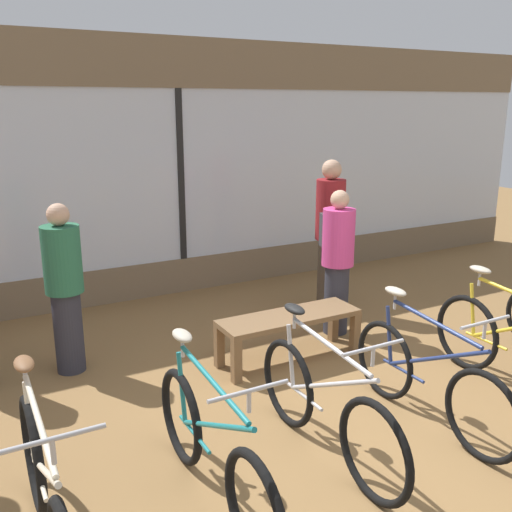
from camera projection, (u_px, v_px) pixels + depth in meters
ground_plane at (373, 432)px, 4.33m from camera, size 24.00×24.00×0.00m
shop_back_wall at (180, 167)px, 7.18m from camera, size 12.00×0.08×3.20m
bicycle_far_left at (47, 500)px, 3.01m from camera, size 0.46×1.79×1.04m
bicycle_left at (212, 451)px, 3.47m from camera, size 0.46×1.73×1.01m
bicycle_center_left at (325, 408)px, 3.95m from camera, size 0.46×1.70×1.02m
bicycle_center_right at (427, 379)px, 4.36m from camera, size 0.46×1.68×1.01m
bicycle_right at (511, 348)px, 4.89m from camera, size 0.46×1.69×1.04m
display_bench at (289, 323)px, 5.46m from camera, size 1.40×0.44×0.46m
customer_near_rack at (337, 258)px, 6.04m from camera, size 0.43×0.55×1.56m
customer_by_window at (330, 233)px, 6.66m from camera, size 0.38×0.38×1.80m
customer_mid_floor at (64, 286)px, 5.13m from camera, size 0.39×0.39×1.58m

